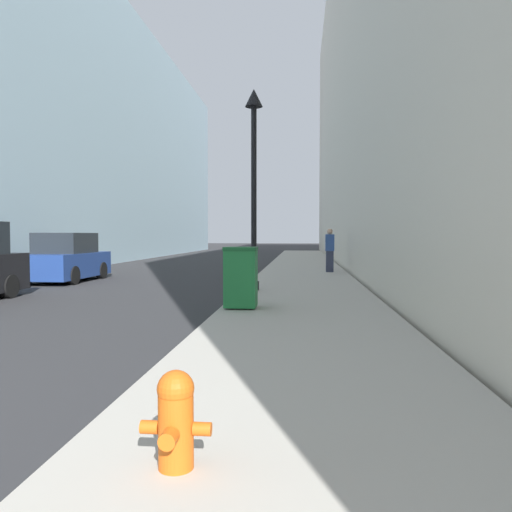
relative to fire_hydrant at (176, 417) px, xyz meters
The scene contains 8 objects.
sidewalk_right 16.87m from the fire_hydrant, 86.94° to the left, with size 3.62×60.00×0.15m.
building_left_glass 30.66m from the fire_hydrant, 123.13° to the left, with size 12.00×60.00×16.54m.
building_right_stone 28.36m from the fire_hydrant, 70.47° to the left, with size 12.00×60.00×21.94m.
fire_hydrant is the anchor object (origin of this frame).
trash_bin 7.29m from the fire_hydrant, 93.61° to the left, with size 0.68×0.67×1.30m.
lamppost 11.26m from the fire_hydrant, 92.75° to the left, with size 0.49×0.49×5.61m.
parked_sedan_near 16.34m from the fire_hydrant, 118.52° to the left, with size 1.91×4.04×1.78m.
pedestrian_on_sidewalk 17.99m from the fire_hydrant, 83.64° to the left, with size 0.37×0.24×1.82m.
Camera 1 is at (5.88, -2.03, 1.70)m, focal length 35.00 mm.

